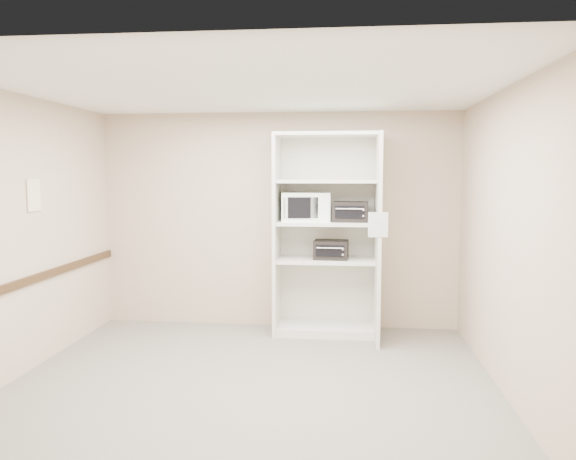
# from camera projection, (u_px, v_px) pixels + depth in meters

# --- Properties ---
(floor) EXTENTS (4.50, 4.00, 0.01)m
(floor) POSITION_uv_depth(u_px,v_px,m) (253.00, 382.00, 5.25)
(floor) COLOR #615D54
(floor) RESTS_ON ground
(ceiling) EXTENTS (4.50, 4.00, 0.01)m
(ceiling) POSITION_uv_depth(u_px,v_px,m) (251.00, 88.00, 4.98)
(ceiling) COLOR white
(wall_back) EXTENTS (4.50, 0.02, 2.70)m
(wall_back) POSITION_uv_depth(u_px,v_px,m) (278.00, 220.00, 7.09)
(wall_back) COLOR tan
(wall_back) RESTS_ON ground
(wall_front) EXTENTS (4.50, 0.02, 2.70)m
(wall_front) POSITION_uv_depth(u_px,v_px,m) (192.00, 280.00, 3.13)
(wall_front) COLOR tan
(wall_front) RESTS_ON ground
(wall_left) EXTENTS (0.02, 4.00, 2.70)m
(wall_left) POSITION_uv_depth(u_px,v_px,m) (19.00, 236.00, 5.34)
(wall_left) COLOR tan
(wall_left) RESTS_ON ground
(wall_right) EXTENTS (0.02, 4.00, 2.70)m
(wall_right) POSITION_uv_depth(u_px,v_px,m) (507.00, 242.00, 4.88)
(wall_right) COLOR tan
(wall_right) RESTS_ON ground
(shelving_unit) EXTENTS (1.24, 0.92, 2.42)m
(shelving_unit) POSITION_uv_depth(u_px,v_px,m) (330.00, 241.00, 6.75)
(shelving_unit) COLOR silver
(shelving_unit) RESTS_ON floor
(microwave) EXTENTS (0.62, 0.50, 0.34)m
(microwave) POSITION_uv_depth(u_px,v_px,m) (305.00, 207.00, 6.79)
(microwave) COLOR white
(microwave) RESTS_ON shelving_unit
(toaster_oven_upper) EXTENTS (0.43, 0.33, 0.24)m
(toaster_oven_upper) POSITION_uv_depth(u_px,v_px,m) (350.00, 212.00, 6.67)
(toaster_oven_upper) COLOR black
(toaster_oven_upper) RESTS_ON shelving_unit
(toaster_oven_lower) EXTENTS (0.42, 0.33, 0.22)m
(toaster_oven_lower) POSITION_uv_depth(u_px,v_px,m) (331.00, 250.00, 6.72)
(toaster_oven_lower) COLOR black
(toaster_oven_lower) RESTS_ON shelving_unit
(paper_sign) EXTENTS (0.21, 0.02, 0.27)m
(paper_sign) POSITION_uv_depth(u_px,v_px,m) (378.00, 225.00, 6.05)
(paper_sign) COLOR white
(paper_sign) RESTS_ON shelving_unit
(chair_rail) EXTENTS (0.04, 3.98, 0.08)m
(chair_rail) POSITION_uv_depth(u_px,v_px,m) (23.00, 282.00, 5.38)
(chair_rail) COLOR #362311
(chair_rail) RESTS_ON wall_left
(wall_poster) EXTENTS (0.01, 0.23, 0.32)m
(wall_poster) POSITION_uv_depth(u_px,v_px,m) (34.00, 195.00, 5.57)
(wall_poster) COLOR white
(wall_poster) RESTS_ON wall_left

